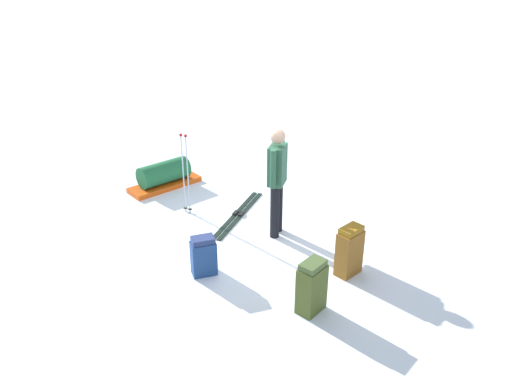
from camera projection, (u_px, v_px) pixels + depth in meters
name	position (u px, v px, depth m)	size (l,w,h in m)	color
ground_plane	(256.00, 232.00, 8.16)	(80.00, 80.00, 0.00)	white
skier_standing	(277.00, 177.00, 7.72)	(0.35, 0.52, 1.70)	black
ski_pair_near	(238.00, 214.00, 8.67)	(0.79, 1.69, 0.05)	black
backpack_large_dark	(312.00, 287.00, 6.30)	(0.25, 0.37, 0.70)	#475422
backpack_bright	(349.00, 251.00, 7.01)	(0.24, 0.37, 0.72)	brown
backpack_small_spare	(204.00, 256.00, 7.04)	(0.35, 0.39, 0.57)	navy
ski_poles_planted_near	(185.00, 170.00, 8.45)	(0.15, 0.10, 1.38)	#ABB2C0
gear_sled	(164.00, 176.00, 9.57)	(0.61, 1.38, 0.49)	#DC4F10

